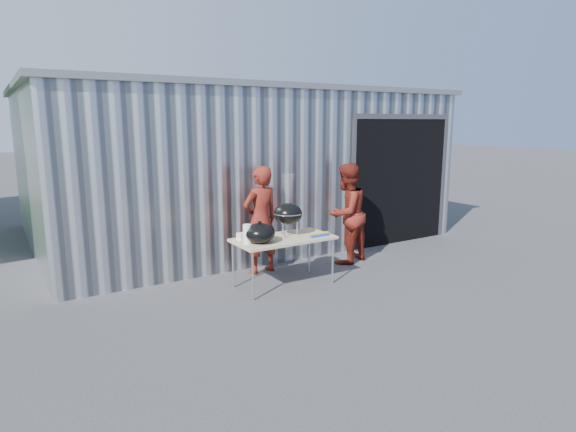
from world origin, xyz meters
TOP-DOWN VIEW (x-y plane):
  - ground at (0.00, 0.00)m, footprint 80.00×80.00m
  - building at (0.92, 4.59)m, footprint 8.20×6.20m
  - folding_table at (-0.11, 0.65)m, footprint 1.50×0.75m
  - kettle_grill at (0.01, 0.71)m, footprint 0.44×0.44m
  - grill_lid at (-0.57, 0.55)m, footprint 0.44×0.44m
  - paper_towels at (-0.74, 0.60)m, footprint 0.12×0.12m
  - white_tub at (-0.66, 0.84)m, footprint 0.20×0.15m
  - foil_box at (0.37, 0.40)m, footprint 0.32×0.06m
  - person_cook at (-0.08, 1.41)m, footprint 0.68×0.49m
  - person_bystander at (1.47, 1.13)m, footprint 1.01×0.88m

SIDE VIEW (x-z plane):
  - ground at x=0.00m, z-range 0.00..0.00m
  - folding_table at x=-0.11m, z-range 0.33..1.08m
  - foil_box at x=0.37m, z-range 0.75..0.81m
  - white_tub at x=-0.66m, z-range 0.75..0.85m
  - person_bystander at x=1.47m, z-range 0.00..1.75m
  - person_cook at x=-0.08m, z-range 0.00..1.76m
  - paper_towels at x=-0.74m, z-range 0.75..1.03m
  - grill_lid at x=-0.57m, z-range 0.74..1.05m
  - kettle_grill at x=0.01m, z-range 0.70..1.64m
  - building at x=0.92m, z-range -0.01..3.09m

